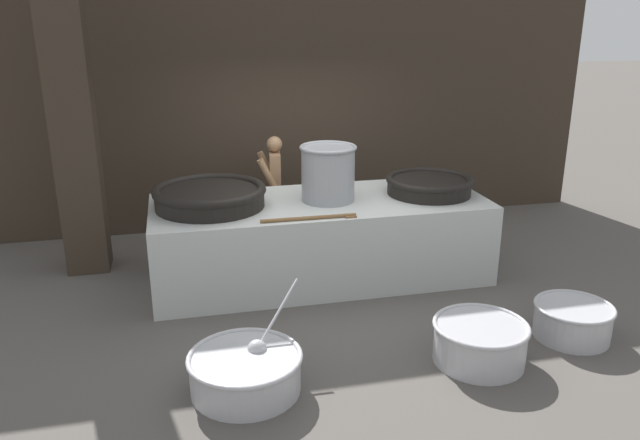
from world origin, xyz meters
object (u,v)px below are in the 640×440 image
giant_wok_far (429,184)px  prep_bowl_meat (573,319)px  prep_bowl_extra (480,340)px  cook (275,186)px  prep_bowl_vegetables (246,370)px  giant_wok_near (210,196)px  stock_pot (328,172)px

giant_wok_far → prep_bowl_meat: size_ratio=1.37×
prep_bowl_extra → prep_bowl_meat: bearing=10.4°
cook → prep_bowl_vegetables: cook is taller
cook → prep_bowl_extra: (1.31, -3.55, -0.60)m
giant_wok_near → giant_wok_far: giant_wok_near is taller
cook → prep_bowl_vegetables: 3.67m
giant_wok_near → prep_bowl_meat: giant_wok_near is taller
giant_wok_near → cook: cook is taller
giant_wok_far → cook: size_ratio=0.70×
giant_wok_far → prep_bowl_meat: 2.33m
stock_pot → cook: bearing=108.2°
giant_wok_far → cook: (-1.70, 1.31, -0.27)m
stock_pot → prep_bowl_extra: size_ratio=0.76×
stock_pot → prep_bowl_meat: 3.06m
stock_pot → prep_bowl_vegetables: size_ratio=0.62×
cook → prep_bowl_meat: (2.42, -3.35, -0.62)m
cook → prep_bowl_extra: bearing=118.1°
prep_bowl_vegetables → prep_bowl_extra: prep_bowl_vegetables is taller
cook → prep_bowl_meat: cook is taller
prep_bowl_meat → stock_pot: bearing=134.2°
giant_wok_near → prep_bowl_extra: 3.34m
giant_wok_near → stock_pot: bearing=-2.0°
giant_wok_far → giant_wok_near: bearing=178.7°
giant_wok_far → prep_bowl_meat: giant_wok_far is taller
prep_bowl_vegetables → cook: bearing=76.5°
giant_wok_near → stock_pot: 1.39m
giant_wok_near → cook: size_ratio=0.85×
giant_wok_far → cook: cook is taller
giant_wok_far → prep_bowl_meat: (0.72, -2.03, -0.89)m
cook → prep_bowl_meat: 4.18m
prep_bowl_meat → prep_bowl_vegetables: bearing=-176.9°
prep_bowl_extra → prep_bowl_vegetables: bearing=179.2°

